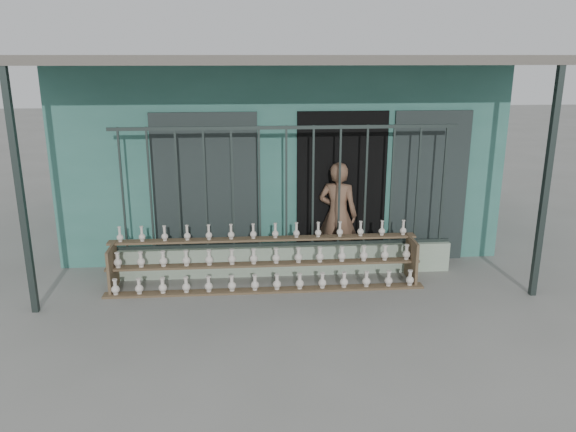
{
  "coord_description": "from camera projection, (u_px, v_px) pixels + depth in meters",
  "views": [
    {
      "loc": [
        -0.61,
        -6.66,
        3.21
      ],
      "look_at": [
        0.0,
        1.0,
        1.0
      ],
      "focal_mm": 35.0,
      "sensor_mm": 36.0,
      "label": 1
    }
  ],
  "objects": [
    {
      "name": "shelf_rack",
      "position": [
        265.0,
        261.0,
        8.03
      ],
      "size": [
        4.5,
        0.68,
        0.85
      ],
      "color": "brown",
      "rests_on": "ground"
    },
    {
      "name": "workshop_building",
      "position": [
        275.0,
        140.0,
        10.92
      ],
      "size": [
        7.4,
        6.6,
        3.21
      ],
      "color": "#336B60",
      "rests_on": "ground"
    },
    {
      "name": "elderly_woman",
      "position": [
        338.0,
        215.0,
        8.68
      ],
      "size": [
        0.71,
        0.59,
        1.66
      ],
      "primitive_type": "imported",
      "rotation": [
        0.0,
        0.0,
        2.76
      ],
      "color": "brown",
      "rests_on": "ground"
    },
    {
      "name": "parapet_wall",
      "position": [
        286.0,
        260.0,
        8.5
      ],
      "size": [
        5.0,
        0.2,
        0.45
      ],
      "primitive_type": "cube",
      "color": "#96AC93",
      "rests_on": "ground"
    },
    {
      "name": "ground",
      "position": [
        294.0,
        311.0,
        7.31
      ],
      "size": [
        60.0,
        60.0,
        0.0
      ],
      "primitive_type": "plane",
      "color": "slate"
    },
    {
      "name": "security_fence",
      "position": [
        286.0,
        187.0,
        8.19
      ],
      "size": [
        5.0,
        0.04,
        1.8
      ],
      "color": "#283330",
      "rests_on": "parapet_wall"
    }
  ]
}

